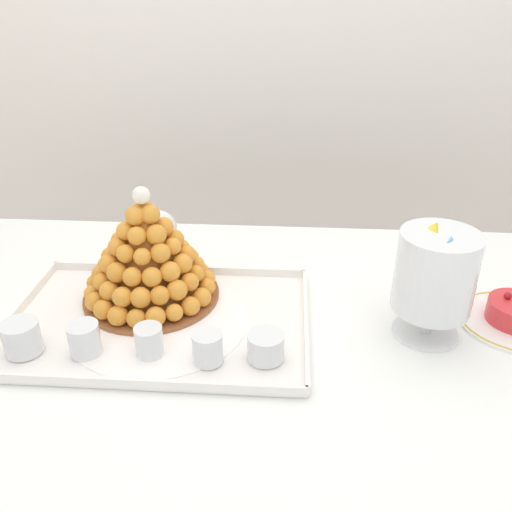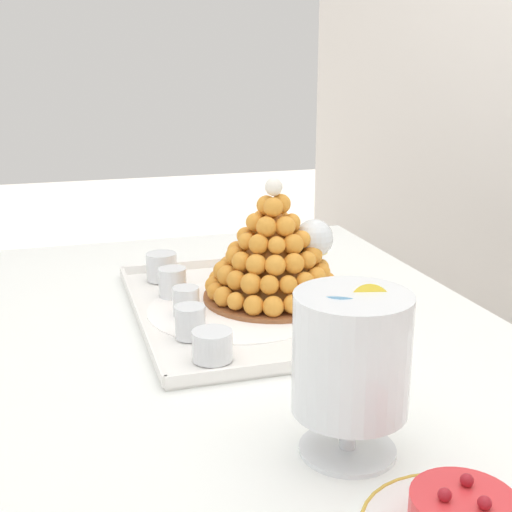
# 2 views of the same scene
# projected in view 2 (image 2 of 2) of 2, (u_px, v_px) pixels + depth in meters

# --- Properties ---
(buffet_table) EXTENTS (1.55, 0.94, 0.74)m
(buffet_table) POSITION_uv_depth(u_px,v_px,m) (261.00, 399.00, 1.14)
(buffet_table) COLOR brown
(buffet_table) RESTS_ON ground_plane
(serving_tray) EXTENTS (0.56, 0.38, 0.02)m
(serving_tray) POSITION_uv_depth(u_px,v_px,m) (238.00, 310.00, 1.29)
(serving_tray) COLOR white
(serving_tray) RESTS_ON buffet_table
(croquembouche) EXTENTS (0.27, 0.27, 0.24)m
(croquembouche) POSITION_uv_depth(u_px,v_px,m) (273.00, 254.00, 1.32)
(croquembouche) COLOR brown
(croquembouche) RESTS_ON serving_tray
(dessert_cup_left) EXTENTS (0.06, 0.06, 0.06)m
(dessert_cup_left) POSITION_uv_depth(u_px,v_px,m) (162.00, 268.00, 1.45)
(dessert_cup_left) COLOR silver
(dessert_cup_left) RESTS_ON serving_tray
(dessert_cup_mid_left) EXTENTS (0.05, 0.05, 0.06)m
(dessert_cup_mid_left) POSITION_uv_depth(u_px,v_px,m) (172.00, 283.00, 1.35)
(dessert_cup_mid_left) COLOR silver
(dessert_cup_mid_left) RESTS_ON serving_tray
(dessert_cup_centre) EXTENTS (0.05, 0.05, 0.05)m
(dessert_cup_centre) POSITION_uv_depth(u_px,v_px,m) (186.00, 303.00, 1.25)
(dessert_cup_centre) COLOR silver
(dessert_cup_centre) RESTS_ON serving_tray
(dessert_cup_mid_right) EXTENTS (0.05, 0.05, 0.06)m
(dessert_cup_mid_right) POSITION_uv_depth(u_px,v_px,m) (190.00, 323.00, 1.15)
(dessert_cup_mid_right) COLOR silver
(dessert_cup_mid_right) RESTS_ON serving_tray
(dessert_cup_right) EXTENTS (0.06, 0.06, 0.05)m
(dessert_cup_right) POSITION_uv_depth(u_px,v_px,m) (212.00, 346.00, 1.07)
(dessert_cup_right) COLOR silver
(dessert_cup_right) RESTS_ON serving_tray
(macaron_goblet) EXTENTS (0.14, 0.14, 0.21)m
(macaron_goblet) POSITION_uv_depth(u_px,v_px,m) (351.00, 356.00, 0.80)
(macaron_goblet) COLOR white
(macaron_goblet) RESTS_ON buffet_table
(wine_glass) EXTENTS (0.07, 0.07, 0.16)m
(wine_glass) POSITION_uv_depth(u_px,v_px,m) (314.00, 242.00, 1.33)
(wine_glass) COLOR silver
(wine_glass) RESTS_ON buffet_table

